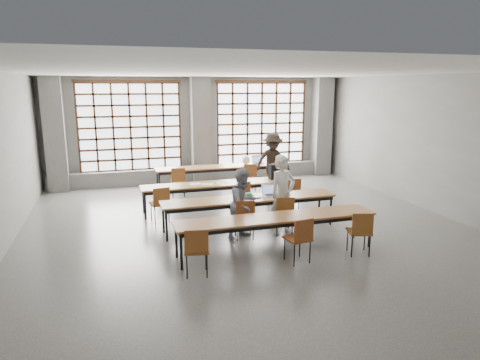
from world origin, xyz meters
The scene contains 40 objects.
floor centered at (0.00, 0.00, 0.00)m, with size 11.00×11.00×0.00m, color #52524F.
ceiling centered at (0.00, 0.00, 3.50)m, with size 11.00×11.00×0.00m, color silver.
wall_back centered at (0.00, 5.50, 1.75)m, with size 10.00×10.00×0.00m, color #62625F.
wall_front centered at (0.00, -5.50, 1.75)m, with size 10.00×10.00×0.00m, color #62625F.
wall_right centered at (5.00, 0.00, 1.75)m, with size 11.00×11.00×0.00m, color #62625F.
column_left centered at (-4.50, 5.22, 1.75)m, with size 0.60×0.55×3.50m, color #575755.
column_mid centered at (0.00, 5.22, 1.75)m, with size 0.60×0.55×3.50m, color #575755.
column_right centered at (4.50, 5.22, 1.75)m, with size 0.60×0.55×3.50m, color #575755.
window_left centered at (-2.25, 5.42, 1.90)m, with size 3.32×0.12×3.00m.
window_right centered at (2.25, 5.42, 1.90)m, with size 3.32×0.12×3.00m.
sill_ledge centered at (0.00, 5.30, 0.25)m, with size 9.80×0.35×0.50m, color #575755.
desk_row_a centered at (0.35, 4.04, 0.66)m, with size 4.00×0.70×0.73m.
desk_row_b centered at (-0.26, 1.73, 0.66)m, with size 4.00×0.70×0.73m.
desk_row_c centered at (0.04, 0.06, 0.66)m, with size 4.00×0.70×0.73m.
desk_row_d centered at (0.10, -1.44, 0.66)m, with size 4.00×0.70×0.73m.
chair_back_left centered at (-1.06, 3.41, 0.54)m, with size 0.46×0.46×0.88m.
chair_back_mid centered at (1.14, 3.41, 0.54)m, with size 0.45×0.45×0.88m.
chair_back_right centered at (1.97, 3.41, 0.54)m, with size 0.51×0.51×0.88m.
chair_mid_left centered at (-1.85, 1.10, 0.54)m, with size 0.48×0.49×0.88m.
chair_mid_centre centered at (0.16, 1.10, 0.54)m, with size 0.51×0.52×0.88m.
chair_mid_right centered at (1.54, 1.10, 0.54)m, with size 0.43×0.43×0.88m.
chair_front_left centered at (-0.27, -0.56, 0.54)m, with size 0.48×0.48×0.88m.
chair_front_right centered at (0.63, -0.56, 0.54)m, with size 0.48×0.49×0.88m.
chair_near_left centered at (-1.61, -2.07, 0.54)m, with size 0.48×0.48×0.88m.
chair_near_mid centered at (0.31, -2.07, 0.54)m, with size 0.48×0.48×0.88m.
chair_near_right centered at (1.58, -2.07, 0.54)m, with size 0.52×0.52×0.88m.
student_male centered at (0.64, -0.44, 0.88)m, with size 0.64×0.42×1.75m, color silver.
student_female centered at (-0.26, -0.44, 0.76)m, with size 0.74×0.57×1.51m, color #19254C.
student_back centered at (1.95, 3.54, 0.89)m, with size 1.15×0.66×1.78m, color black.
laptop_front centered at (0.59, 0.17, 0.79)m, with size 0.38×0.32×0.26m.
laptop_back centered at (1.69, 4.15, 0.79)m, with size 0.41×0.36×0.26m.
mouse centered at (0.99, 0.04, 0.75)m, with size 0.10×0.06×0.04m, color silver.
green_box centered at (-0.01, 0.14, 0.78)m, with size 0.25×0.09×0.09m, color green.
phone centered at (0.22, -0.04, 0.74)m, with size 0.13×0.06×0.01m, color black.
paper_sheet_a centered at (-0.86, 1.78, 0.73)m, with size 0.30×0.21×0.00m, color white.
paper_sheet_b centered at (-0.56, 1.68, 0.73)m, with size 0.30×0.21×0.00m, color white.
paper_sheet_c centered at (-0.16, 1.73, 0.73)m, with size 0.30×0.21×0.00m, color silver.
backpack centered at (1.34, 1.78, 0.93)m, with size 0.32×0.20×0.40m, color black.
plastic_bag centered at (1.25, 4.09, 0.87)m, with size 0.26×0.21×0.29m, color silver.
red_pouch centered at (-1.60, -1.99, 0.50)m, with size 0.20×0.08×0.06m, color maroon.
Camera 1 is at (-2.90, -8.83, 3.22)m, focal length 32.00 mm.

